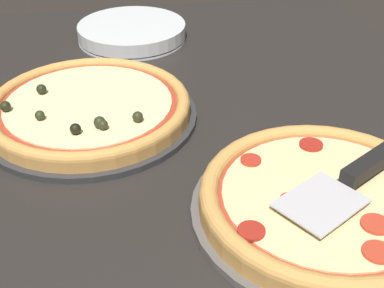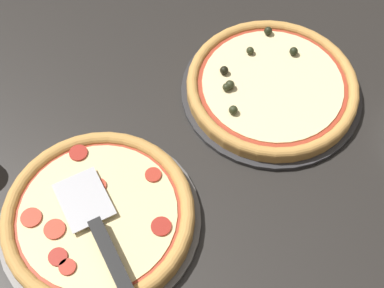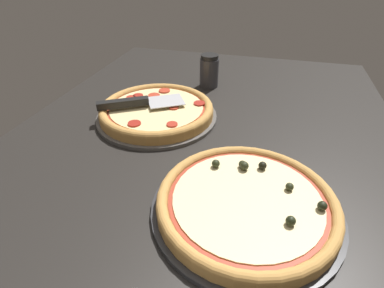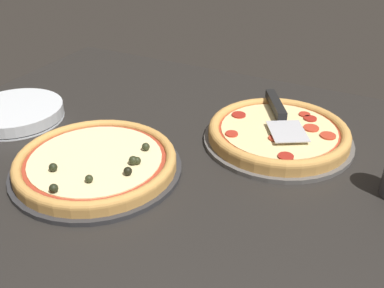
{
  "view_description": "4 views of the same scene",
  "coord_description": "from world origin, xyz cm",
  "px_view_note": "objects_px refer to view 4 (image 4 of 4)",
  "views": [
    {
      "loc": [
        -58.06,
        11.07,
        45.87
      ],
      "look_at": [
        5.32,
        -0.83,
        3.0
      ],
      "focal_mm": 50.0,
      "sensor_mm": 36.0,
      "label": 1
    },
    {
      "loc": [
        7.58,
        -51.77,
        84.49
      ],
      "look_at": [
        5.32,
        -0.83,
        3.0
      ],
      "focal_mm": 50.0,
      "sensor_mm": 36.0,
      "label": 2
    },
    {
      "loc": [
        61.52,
        14.22,
        42.02
      ],
      "look_at": [
        5.32,
        -0.83,
        3.0
      ],
      "focal_mm": 28.0,
      "sensor_mm": 36.0,
      "label": 3
    },
    {
      "loc": [
        -32.85,
        74.25,
        52.46
      ],
      "look_at": [
        5.32,
        -0.83,
        3.0
      ],
      "focal_mm": 42.0,
      "sensor_mm": 36.0,
      "label": 4
    }
  ],
  "objects_px": {
    "pizza_front": "(279,132)",
    "serving_spatula": "(278,110)",
    "pizza_back": "(96,161)",
    "plate_stack": "(16,113)"
  },
  "relations": [
    {
      "from": "pizza_back",
      "to": "serving_spatula",
      "type": "bearing_deg",
      "value": -128.38
    },
    {
      "from": "pizza_front",
      "to": "plate_stack",
      "type": "distance_m",
      "value": 0.66
    },
    {
      "from": "pizza_front",
      "to": "plate_stack",
      "type": "height_order",
      "value": "pizza_front"
    },
    {
      "from": "pizza_back",
      "to": "plate_stack",
      "type": "relative_size",
      "value": 1.43
    },
    {
      "from": "pizza_front",
      "to": "serving_spatula",
      "type": "distance_m",
      "value": 0.07
    },
    {
      "from": "pizza_back",
      "to": "pizza_front",
      "type": "bearing_deg",
      "value": -135.99
    },
    {
      "from": "pizza_front",
      "to": "pizza_back",
      "type": "xyz_separation_m",
      "value": [
        0.3,
        0.29,
        -0.0
      ]
    },
    {
      "from": "serving_spatula",
      "to": "pizza_front",
      "type": "bearing_deg",
      "value": 110.41
    },
    {
      "from": "pizza_back",
      "to": "serving_spatula",
      "type": "xyz_separation_m",
      "value": [
        -0.28,
        -0.35,
        0.03
      ]
    },
    {
      "from": "pizza_front",
      "to": "serving_spatula",
      "type": "height_order",
      "value": "serving_spatula"
    }
  ]
}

